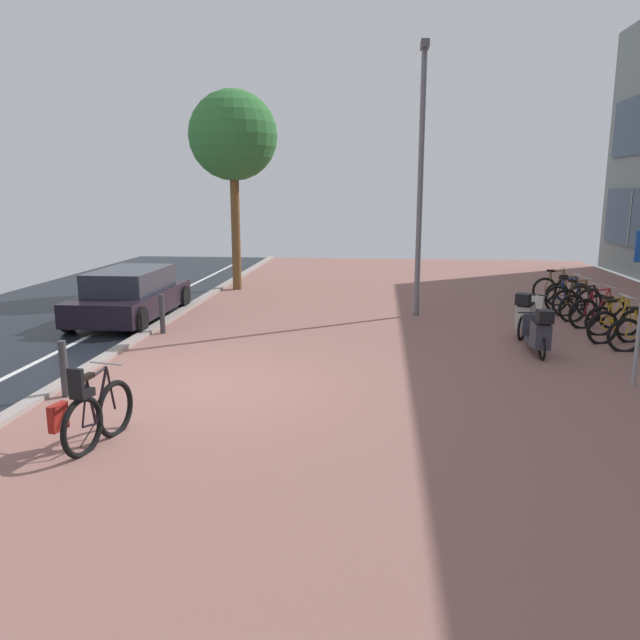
{
  "coord_description": "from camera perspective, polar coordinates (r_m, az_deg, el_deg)",
  "views": [
    {
      "loc": [
        2.82,
        -9.56,
        3.17
      ],
      "look_at": [
        1.86,
        0.39,
        1.07
      ],
      "focal_mm": 34.63,
      "sensor_mm": 36.0,
      "label": 1
    }
  ],
  "objects": [
    {
      "name": "bicycle_rack_01",
      "position": [
        14.48,
        25.76,
        -0.54
      ],
      "size": [
        1.4,
        0.54,
        1.03
      ],
      "color": "black",
      "rests_on": "ground"
    },
    {
      "name": "ground",
      "position": [
        10.17,
        -2.64,
        -6.47
      ],
      "size": [
        21.0,
        40.0,
        0.13
      ],
      "color": "black"
    },
    {
      "name": "bollard_far",
      "position": [
        14.37,
        -14.38,
        0.54
      ],
      "size": [
        0.12,
        0.12,
        0.89
      ],
      "color": "#38383D",
      "rests_on": "ground"
    },
    {
      "name": "bicycle_rack_02",
      "position": [
        15.23,
        25.47,
        -0.05
      ],
      "size": [
        1.29,
        0.48,
        0.96
      ],
      "color": "black",
      "rests_on": "ground"
    },
    {
      "name": "bicycle_rack_05",
      "position": [
        17.25,
        22.66,
        1.54
      ],
      "size": [
        1.37,
        0.48,
        1.03
      ],
      "color": "black",
      "rests_on": "ground"
    },
    {
      "name": "parked_car_near",
      "position": [
        16.21,
        -17.07,
        2.23
      ],
      "size": [
        1.88,
        4.21,
        1.26
      ],
      "color": "black",
      "rests_on": "ground"
    },
    {
      "name": "scooter_near",
      "position": [
        14.41,
        18.61,
        0.42
      ],
      "size": [
        0.98,
        1.61,
        1.05
      ],
      "color": "black",
      "rests_on": "ground"
    },
    {
      "name": "street_tree",
      "position": [
        20.33,
        -8.03,
        16.43
      ],
      "size": [
        2.79,
        2.79,
        6.27
      ],
      "color": "brown",
      "rests_on": "ground"
    },
    {
      "name": "bicycle_foreground",
      "position": [
        8.37,
        -20.12,
        -8.18
      ],
      "size": [
        0.79,
        1.43,
        1.14
      ],
      "color": "black",
      "rests_on": "ground"
    },
    {
      "name": "bicycle_rack_04",
      "position": [
        16.55,
        23.28,
        1.05
      ],
      "size": [
        1.35,
        0.48,
        0.99
      ],
      "color": "black",
      "rests_on": "ground"
    },
    {
      "name": "bicycle_rack_07",
      "position": [
        18.71,
        22.0,
        2.25
      ],
      "size": [
        1.31,
        0.48,
        0.94
      ],
      "color": "black",
      "rests_on": "ground"
    },
    {
      "name": "bicycle_rack_08",
      "position": [
        19.36,
        20.94,
        2.68
      ],
      "size": [
        1.39,
        0.48,
        1.0
      ],
      "color": "black",
      "rests_on": "ground"
    },
    {
      "name": "bicycle_rack_03",
      "position": [
        15.88,
        24.31,
        0.59
      ],
      "size": [
        1.45,
        0.48,
        1.03
      ],
      "color": "black",
      "rests_on": "ground"
    },
    {
      "name": "lamp_post",
      "position": [
        15.93,
        9.29,
        13.47
      ],
      "size": [
        0.2,
        0.52,
        6.68
      ],
      "color": "slate",
      "rests_on": "ground"
    },
    {
      "name": "bollard_near",
      "position": [
        10.44,
        -22.59,
        -4.2
      ],
      "size": [
        0.12,
        0.12,
        0.9
      ],
      "color": "#38383D",
      "rests_on": "ground"
    },
    {
      "name": "bicycle_rack_06",
      "position": [
        17.94,
        21.92,
        1.93
      ],
      "size": [
        1.34,
        0.51,
        0.99
      ],
      "color": "black",
      "rests_on": "ground"
    },
    {
      "name": "scooter_mid",
      "position": [
        12.84,
        19.56,
        -1.11
      ],
      "size": [
        0.52,
        1.73,
        1.0
      ],
      "color": "black",
      "rests_on": "ground"
    }
  ]
}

